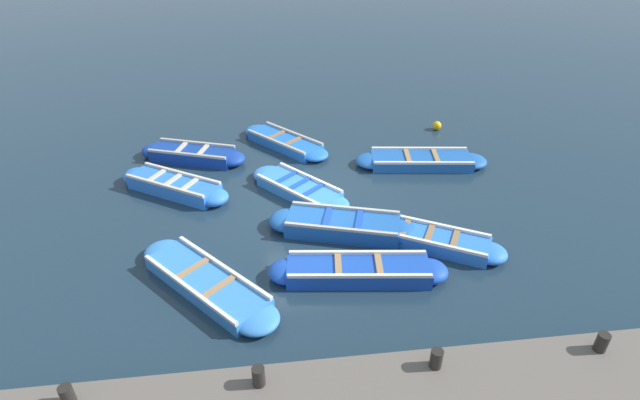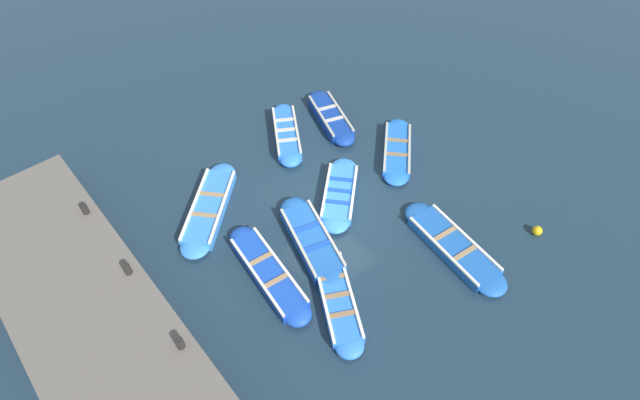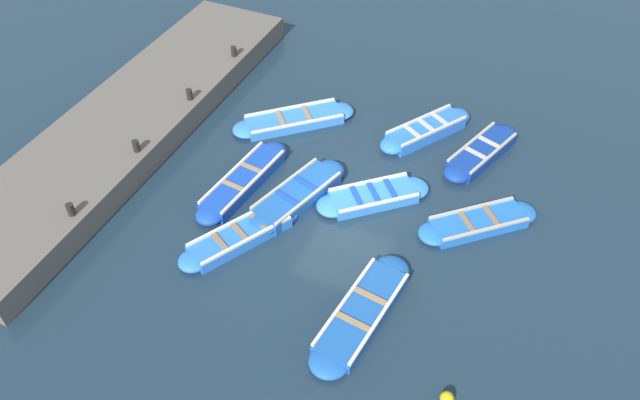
{
  "view_description": "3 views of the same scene",
  "coord_description": "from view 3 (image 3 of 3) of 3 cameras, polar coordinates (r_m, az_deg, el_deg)",
  "views": [
    {
      "loc": [
        -10.98,
        1.05,
        7.31
      ],
      "look_at": [
        -0.29,
        -0.23,
        0.37
      ],
      "focal_mm": 28.0,
      "sensor_mm": 36.0,
      "label": 1
    },
    {
      "loc": [
        -6.89,
        -7.65,
        12.24
      ],
      "look_at": [
        -0.01,
        0.4,
        0.21
      ],
      "focal_mm": 28.0,
      "sensor_mm": 36.0,
      "label": 2
    },
    {
      "loc": [
        4.47,
        -11.78,
        12.36
      ],
      "look_at": [
        -0.5,
        -0.76,
        0.43
      ],
      "focal_mm": 35.0,
      "sensor_mm": 36.0,
      "label": 3
    }
  ],
  "objects": [
    {
      "name": "bollard_mid_south",
      "position": [
        20.33,
        -11.85,
        9.44
      ],
      "size": [
        0.2,
        0.2,
        0.35
      ],
      "primitive_type": "cylinder",
      "color": "black",
      "rests_on": "quay_wall"
    },
    {
      "name": "buoy_orange_near",
      "position": [
        14.04,
        11.53,
        -17.35
      ],
      "size": [
        0.31,
        0.31,
        0.31
      ],
      "primitive_type": "sphere",
      "color": "#EAB214",
      "rests_on": "ground"
    },
    {
      "name": "boat_bow_out",
      "position": [
        18.02,
        -7.02,
        1.7
      ],
      "size": [
        1.23,
        3.96,
        0.43
      ],
      "color": "#1947B7",
      "rests_on": "ground"
    },
    {
      "name": "boat_far_corner",
      "position": [
        14.95,
        3.86,
        -10.26
      ],
      "size": [
        1.42,
        4.04,
        0.37
      ],
      "color": "#1E59AD",
      "rests_on": "ground"
    },
    {
      "name": "boat_centre",
      "position": [
        17.54,
        4.89,
        0.31
      ],
      "size": [
        3.08,
        2.87,
        0.36
      ],
      "color": "#3884E0",
      "rests_on": "ground"
    },
    {
      "name": "boat_end_of_row",
      "position": [
        17.43,
        -2.13,
        0.36
      ],
      "size": [
        1.91,
        3.78,
        0.46
      ],
      "color": "#1E59AD",
      "rests_on": "ground"
    },
    {
      "name": "boat_drifting",
      "position": [
        20.16,
        -2.38,
        7.32
      ],
      "size": [
        3.59,
        3.36,
        0.36
      ],
      "color": "#3884E0",
      "rests_on": "ground"
    },
    {
      "name": "boat_alongside",
      "position": [
        19.93,
        9.66,
        6.29
      ],
      "size": [
        2.47,
        3.31,
        0.45
      ],
      "color": "blue",
      "rests_on": "ground"
    },
    {
      "name": "bollard_mid_north",
      "position": [
        18.64,
        -16.47,
        4.76
      ],
      "size": [
        0.2,
        0.2,
        0.35
      ],
      "primitive_type": "cylinder",
      "color": "black",
      "rests_on": "quay_wall"
    },
    {
      "name": "boat_tucked",
      "position": [
        16.56,
        -7.31,
        -3.29
      ],
      "size": [
        2.41,
        3.51,
        0.39
      ],
      "color": "blue",
      "rests_on": "ground"
    },
    {
      "name": "quay_wall",
      "position": [
        20.55,
        -16.95,
        6.81
      ],
      "size": [
        3.45,
        14.47,
        0.77
      ],
      "color": "#605951",
      "rests_on": "ground"
    },
    {
      "name": "bollard_north",
      "position": [
        17.24,
        -21.84,
        -0.81
      ],
      "size": [
        0.2,
        0.2,
        0.35
      ],
      "primitive_type": "cylinder",
      "color": "black",
      "rests_on": "quay_wall"
    },
    {
      "name": "boat_stern_in",
      "position": [
        17.31,
        14.25,
        -2.03
      ],
      "size": [
        3.12,
        2.93,
        0.35
      ],
      "color": "blue",
      "rests_on": "ground"
    },
    {
      "name": "ground_plane",
      "position": [
        17.65,
        2.49,
        0.12
      ],
      "size": [
        120.0,
        120.0,
        0.0
      ],
      "primitive_type": "plane",
      "color": "#1C303F"
    },
    {
      "name": "boat_outer_right",
      "position": [
        19.45,
        14.55,
        4.23
      ],
      "size": [
        1.85,
        3.43,
        0.44
      ],
      "color": "navy",
      "rests_on": "ground"
    },
    {
      "name": "bollard_south",
      "position": [
        22.24,
        -7.89,
        13.32
      ],
      "size": [
        0.2,
        0.2,
        0.35
      ],
      "primitive_type": "cylinder",
      "color": "black",
      "rests_on": "quay_wall"
    }
  ]
}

